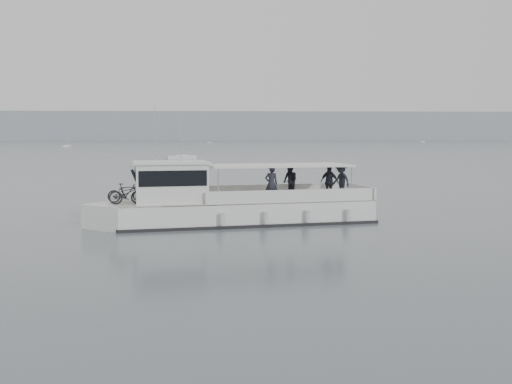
{
  "coord_description": "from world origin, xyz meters",
  "views": [
    {
      "loc": [
        -3.24,
        -30.17,
        4.48
      ],
      "look_at": [
        -1.8,
        -0.97,
        1.6
      ],
      "focal_mm": 40.0,
      "sensor_mm": 36.0,
      "label": 1
    }
  ],
  "objects": [
    {
      "name": "tour_boat",
      "position": [
        -3.57,
        -1.21,
        1.01
      ],
      "size": [
        14.84,
        5.92,
        6.18
      ],
      "rotation": [
        0.0,
        0.0,
        0.18
      ],
      "color": "white",
      "rests_on": "ground"
    },
    {
      "name": "ground",
      "position": [
        0.0,
        0.0,
        0.0
      ],
      "size": [
        1400.0,
        1400.0,
        0.0
      ],
      "primitive_type": "plane",
      "color": "#555E64",
      "rests_on": "ground"
    },
    {
      "name": "moored_fleet",
      "position": [
        -63.38,
        218.87,
        0.36
      ],
      "size": [
        369.03,
        302.07,
        9.23
      ],
      "color": "white",
      "rests_on": "ground"
    },
    {
      "name": "headland",
      "position": [
        0.0,
        560.0,
        14.0
      ],
      "size": [
        1400.0,
        90.0,
        28.0
      ],
      "primitive_type": "cube",
      "color": "#939EA8",
      "rests_on": "ground"
    }
  ]
}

